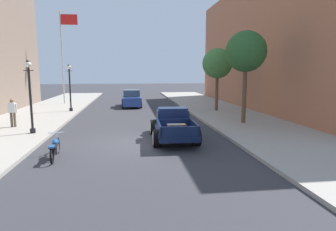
{
  "coord_description": "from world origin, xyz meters",
  "views": [
    {
      "loc": [
        -0.37,
        -13.53,
        3.38
      ],
      "look_at": [
        1.71,
        2.04,
        1.0
      ],
      "focal_mm": 31.01,
      "sensor_mm": 36.0,
      "label": 1
    }
  ],
  "objects_px": {
    "motorcycle_parked": "(55,147)",
    "street_tree_nearest": "(246,52)",
    "street_lamp_far": "(70,84)",
    "flagpole": "(64,48)",
    "hotrod_truck_navy": "(173,124)",
    "street_lamp_near": "(30,91)",
    "car_background_blue": "(131,99)",
    "pedestrian_sidewalk_left": "(12,111)",
    "street_tree_second": "(217,64)"
  },
  "relations": [
    {
      "from": "pedestrian_sidewalk_left",
      "to": "car_background_blue",
      "type": "bearing_deg",
      "value": 56.07
    },
    {
      "from": "car_background_blue",
      "to": "flagpole",
      "type": "distance_m",
      "value": 8.67
    },
    {
      "from": "flagpole",
      "to": "street_tree_nearest",
      "type": "xyz_separation_m",
      "value": [
        13.63,
        -13.34,
        -1.19
      ]
    },
    {
      "from": "hotrod_truck_navy",
      "to": "car_background_blue",
      "type": "bearing_deg",
      "value": 97.95
    },
    {
      "from": "pedestrian_sidewalk_left",
      "to": "street_lamp_far",
      "type": "height_order",
      "value": "street_lamp_far"
    },
    {
      "from": "car_background_blue",
      "to": "motorcycle_parked",
      "type": "bearing_deg",
      "value": -100.57
    },
    {
      "from": "street_lamp_far",
      "to": "street_tree_nearest",
      "type": "height_order",
      "value": "street_tree_nearest"
    },
    {
      "from": "pedestrian_sidewalk_left",
      "to": "flagpole",
      "type": "distance_m",
      "value": 13.81
    },
    {
      "from": "car_background_blue",
      "to": "pedestrian_sidewalk_left",
      "type": "relative_size",
      "value": 2.63
    },
    {
      "from": "street_lamp_far",
      "to": "flagpole",
      "type": "xyz_separation_m",
      "value": [
        -1.59,
        6.17,
        3.39
      ]
    },
    {
      "from": "motorcycle_parked",
      "to": "flagpole",
      "type": "bearing_deg",
      "value": 100.19
    },
    {
      "from": "street_lamp_near",
      "to": "pedestrian_sidewalk_left",
      "type": "bearing_deg",
      "value": 130.61
    },
    {
      "from": "street_tree_nearest",
      "to": "street_tree_second",
      "type": "xyz_separation_m",
      "value": [
        0.09,
        6.12,
        -0.55
      ]
    },
    {
      "from": "street_lamp_far",
      "to": "flagpole",
      "type": "bearing_deg",
      "value": 104.47
    },
    {
      "from": "street_lamp_near",
      "to": "street_tree_second",
      "type": "xyz_separation_m",
      "value": [
        12.43,
        7.73,
        1.64
      ]
    },
    {
      "from": "hotrod_truck_navy",
      "to": "street_lamp_far",
      "type": "xyz_separation_m",
      "value": [
        -6.97,
        10.4,
        1.63
      ]
    },
    {
      "from": "street_lamp_near",
      "to": "street_tree_second",
      "type": "distance_m",
      "value": 14.73
    },
    {
      "from": "street_lamp_far",
      "to": "street_tree_nearest",
      "type": "distance_m",
      "value": 14.19
    },
    {
      "from": "car_background_blue",
      "to": "street_tree_nearest",
      "type": "distance_m",
      "value": 13.42
    },
    {
      "from": "motorcycle_parked",
      "to": "car_background_blue",
      "type": "bearing_deg",
      "value": 79.43
    },
    {
      "from": "pedestrian_sidewalk_left",
      "to": "hotrod_truck_navy",
      "type": "bearing_deg",
      "value": -21.78
    },
    {
      "from": "hotrod_truck_navy",
      "to": "street_tree_nearest",
      "type": "distance_m",
      "value": 7.12
    },
    {
      "from": "pedestrian_sidewalk_left",
      "to": "motorcycle_parked",
      "type": "bearing_deg",
      "value": -58.58
    },
    {
      "from": "street_lamp_near",
      "to": "street_tree_nearest",
      "type": "relative_size",
      "value": 0.67
    },
    {
      "from": "street_lamp_far",
      "to": "flagpole",
      "type": "relative_size",
      "value": 0.42
    },
    {
      "from": "motorcycle_parked",
      "to": "street_tree_nearest",
      "type": "distance_m",
      "value": 12.5
    },
    {
      "from": "motorcycle_parked",
      "to": "pedestrian_sidewalk_left",
      "type": "xyz_separation_m",
      "value": [
        -3.88,
        6.35,
        0.64
      ]
    },
    {
      "from": "street_tree_second",
      "to": "car_background_blue",
      "type": "bearing_deg",
      "value": 146.73
    },
    {
      "from": "pedestrian_sidewalk_left",
      "to": "street_tree_nearest",
      "type": "xyz_separation_m",
      "value": [
        14.04,
        -0.36,
        3.5
      ]
    },
    {
      "from": "car_background_blue",
      "to": "street_lamp_far",
      "type": "xyz_separation_m",
      "value": [
        -5.01,
        -3.61,
        1.62
      ]
    },
    {
      "from": "hotrod_truck_navy",
      "to": "flagpole",
      "type": "relative_size",
      "value": 0.54
    },
    {
      "from": "car_background_blue",
      "to": "pedestrian_sidewalk_left",
      "type": "bearing_deg",
      "value": -123.93
    },
    {
      "from": "hotrod_truck_navy",
      "to": "pedestrian_sidewalk_left",
      "type": "bearing_deg",
      "value": 158.22
    },
    {
      "from": "street_lamp_near",
      "to": "street_tree_nearest",
      "type": "height_order",
      "value": "street_tree_nearest"
    },
    {
      "from": "motorcycle_parked",
      "to": "street_tree_second",
      "type": "xyz_separation_m",
      "value": [
        10.24,
        12.1,
        3.59
      ]
    },
    {
      "from": "street_tree_second",
      "to": "street_tree_nearest",
      "type": "bearing_deg",
      "value": -90.8
    },
    {
      "from": "street_tree_nearest",
      "to": "street_tree_second",
      "type": "relative_size",
      "value": 1.11
    },
    {
      "from": "motorcycle_parked",
      "to": "street_lamp_near",
      "type": "relative_size",
      "value": 0.55
    },
    {
      "from": "car_background_blue",
      "to": "flagpole",
      "type": "relative_size",
      "value": 0.47
    },
    {
      "from": "street_tree_nearest",
      "to": "street_lamp_near",
      "type": "bearing_deg",
      "value": -172.56
    },
    {
      "from": "hotrod_truck_navy",
      "to": "street_lamp_far",
      "type": "distance_m",
      "value": 12.62
    },
    {
      "from": "car_background_blue",
      "to": "street_lamp_near",
      "type": "relative_size",
      "value": 1.13
    },
    {
      "from": "motorcycle_parked",
      "to": "street_tree_nearest",
      "type": "height_order",
      "value": "street_tree_nearest"
    },
    {
      "from": "hotrod_truck_navy",
      "to": "street_tree_nearest",
      "type": "height_order",
      "value": "street_tree_nearest"
    },
    {
      "from": "hotrod_truck_navy",
      "to": "street_lamp_near",
      "type": "bearing_deg",
      "value": 167.52
    },
    {
      "from": "motorcycle_parked",
      "to": "street_tree_nearest",
      "type": "xyz_separation_m",
      "value": [
        10.16,
        5.99,
        4.14
      ]
    },
    {
      "from": "street_tree_nearest",
      "to": "car_background_blue",
      "type": "bearing_deg",
      "value": 123.1
    },
    {
      "from": "street_lamp_far",
      "to": "car_background_blue",
      "type": "bearing_deg",
      "value": 35.71
    },
    {
      "from": "car_background_blue",
      "to": "pedestrian_sidewalk_left",
      "type": "distance_m",
      "value": 12.56
    },
    {
      "from": "motorcycle_parked",
      "to": "pedestrian_sidewalk_left",
      "type": "distance_m",
      "value": 7.47
    }
  ]
}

